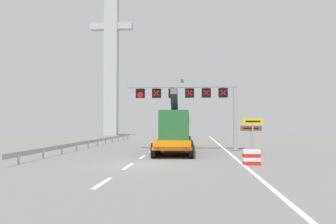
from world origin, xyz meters
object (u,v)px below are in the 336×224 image
Objects in this scene: crash_barrier_striped at (251,157)px; bridge_pylon_distant at (111,46)px; overhead_lane_gantry at (195,95)px; heavy_haul_truck_orange at (176,129)px; exit_sign_yellow at (253,127)px; tourist_info_sign_brown at (251,132)px.

bridge_pylon_distant reaches higher than crash_barrier_striped.
heavy_haul_truck_orange is (-1.82, -0.08, -3.14)m from overhead_lane_gantry.
exit_sign_yellow is at bearing -45.73° from overhead_lane_gantry.
crash_barrier_striped is at bearing -66.20° from bridge_pylon_distant.
heavy_haul_truck_orange is at bearing -66.80° from bridge_pylon_distant.
overhead_lane_gantry is 0.76× the size of heavy_haul_truck_orange.
overhead_lane_gantry is 3.63m from heavy_haul_truck_orange.
overhead_lane_gantry is 43.15m from bridge_pylon_distant.
bridge_pylon_distant reaches higher than overhead_lane_gantry.
overhead_lane_gantry is 3.72× the size of exit_sign_yellow.
tourist_info_sign_brown is 8.22m from crash_barrier_striped.
overhead_lane_gantry is 4.74× the size of tourist_info_sign_brown.
exit_sign_yellow is at bearing 78.94° from crash_barrier_striped.
overhead_lane_gantry is 0.29× the size of bridge_pylon_distant.
exit_sign_yellow is (4.52, -4.64, -2.92)m from overhead_lane_gantry.
heavy_haul_truck_orange is at bearing -177.39° from overhead_lane_gantry.
heavy_haul_truck_orange is 11.91m from crash_barrier_striped.
bridge_pylon_distant is at bearing 113.20° from heavy_haul_truck_orange.
crash_barrier_striped is at bearing -64.15° from heavy_haul_truck_orange.
exit_sign_yellow reaches higher than tourist_info_sign_brown.
overhead_lane_gantry is at bearing 107.29° from crash_barrier_striped.
bridge_pylon_distant is at bearing 118.12° from exit_sign_yellow.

